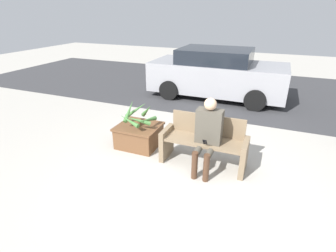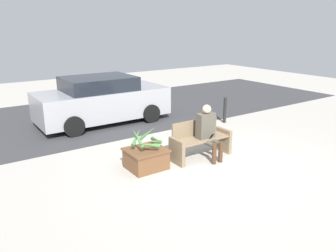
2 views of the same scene
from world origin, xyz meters
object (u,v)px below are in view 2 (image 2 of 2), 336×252
bench (200,140)px  planter_box (146,158)px  potted_plant (147,140)px  bollard_post (225,109)px  parked_car (102,100)px  person_seated (208,129)px

bench → planter_box: (-1.42, 0.15, -0.18)m
bench → potted_plant: 1.43m
bollard_post → parked_car: bearing=145.1°
bollard_post → person_seated: bearing=-141.2°
person_seated → planter_box: 1.61m
planter_box → potted_plant: (0.01, -0.03, 0.43)m
parked_car → person_seated: bearing=-79.2°
potted_plant → parked_car: parked_car is taller
bench → planter_box: bearing=174.1°
bench → potted_plant: potted_plant is taller
parked_car → bollard_post: size_ratio=4.85×
person_seated → potted_plant: size_ratio=1.83×
bench → parked_car: size_ratio=0.37×
bench → bollard_post: 3.13m
person_seated → potted_plant: (-1.49, 0.29, -0.05)m
planter_box → bollard_post: (3.97, 1.66, 0.20)m
person_seated → planter_box: bearing=168.0°
bench → person_seated: (0.09, -0.17, 0.30)m
bench → bollard_post: bearing=35.3°
potted_plant → person_seated: bearing=-11.0°
potted_plant → parked_car: (0.68, 3.98, 0.07)m
bench → parked_car: (-0.73, 4.10, 0.33)m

